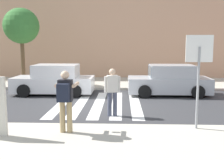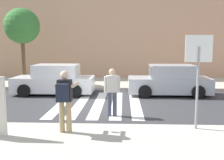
% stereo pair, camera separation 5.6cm
% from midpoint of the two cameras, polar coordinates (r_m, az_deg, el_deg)
% --- Properties ---
extents(ground_plane, '(120.00, 120.00, 0.00)m').
position_cam_midpoint_polar(ground_plane, '(11.38, -2.85, -5.34)').
color(ground_plane, '#38383A').
extents(sidewalk_far, '(60.00, 4.80, 0.14)m').
position_cam_midpoint_polar(sidewalk_far, '(17.25, -0.99, -0.62)').
color(sidewalk_far, beige).
rests_on(sidewalk_far, ground).
extents(building_facade_far, '(56.00, 4.00, 7.96)m').
position_cam_midpoint_polar(building_facade_far, '(21.51, -0.28, 11.48)').
color(building_facade_far, tan).
rests_on(building_facade_far, ground).
extents(crosswalk_stripe_0, '(0.44, 5.20, 0.01)m').
position_cam_midpoint_polar(crosswalk_stripe_0, '(11.82, -10.53, -4.95)').
color(crosswalk_stripe_0, silver).
rests_on(crosswalk_stripe_0, ground).
extents(crosswalk_stripe_1, '(0.44, 5.20, 0.01)m').
position_cam_midpoint_polar(crosswalk_stripe_1, '(11.67, -6.68, -5.03)').
color(crosswalk_stripe_1, silver).
rests_on(crosswalk_stripe_1, ground).
extents(crosswalk_stripe_2, '(0.44, 5.20, 0.01)m').
position_cam_midpoint_polar(crosswalk_stripe_2, '(11.57, -2.75, -5.10)').
color(crosswalk_stripe_2, silver).
rests_on(crosswalk_stripe_2, ground).
extents(crosswalk_stripe_3, '(0.44, 5.20, 0.01)m').
position_cam_midpoint_polar(crosswalk_stripe_3, '(11.53, 1.22, -5.15)').
color(crosswalk_stripe_3, silver).
rests_on(crosswalk_stripe_3, ground).
extents(crosswalk_stripe_4, '(0.44, 5.20, 0.01)m').
position_cam_midpoint_polar(crosswalk_stripe_4, '(11.54, 5.22, -5.16)').
color(crosswalk_stripe_4, silver).
rests_on(crosswalk_stripe_4, ground).
extents(stop_sign, '(0.76, 0.08, 2.70)m').
position_cam_midpoint_polar(stop_sign, '(7.81, 18.49, 3.94)').
color(stop_sign, gray).
rests_on(stop_sign, sidewalk_near).
extents(photographer_with_backpack, '(0.60, 0.86, 1.72)m').
position_cam_midpoint_polar(photographer_with_backpack, '(7.29, -10.07, -3.48)').
color(photographer_with_backpack, tan).
rests_on(photographer_with_backpack, sidewalk_near).
extents(pedestrian_crossing, '(0.57, 0.32, 1.72)m').
position_cam_midpoint_polar(pedestrian_crossing, '(9.39, 0.19, -2.06)').
color(pedestrian_crossing, '#474C60').
rests_on(pedestrian_crossing, ground).
extents(parked_car_white, '(4.10, 1.92, 1.55)m').
position_cam_midpoint_polar(parked_car_white, '(13.92, -12.24, -0.07)').
color(parked_car_white, white).
rests_on(parked_car_white, ground).
extents(parked_car_silver, '(4.10, 1.92, 1.55)m').
position_cam_midpoint_polar(parked_car_silver, '(13.67, 12.53, -0.22)').
color(parked_car_silver, '#B7BABF').
rests_on(parked_car_silver, ground).
extents(street_tree_west, '(2.16, 2.16, 4.64)m').
position_cam_midpoint_polar(street_tree_west, '(17.17, -18.93, 10.96)').
color(street_tree_west, brown).
rests_on(street_tree_west, sidewalk_far).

